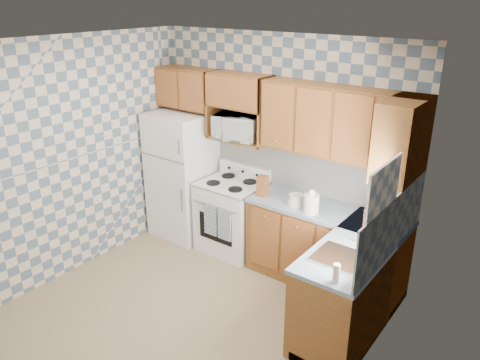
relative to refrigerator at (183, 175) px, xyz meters
The scene contains 30 objects.
floor 1.97m from the refrigerator, 44.43° to the right, with size 3.40×3.40×0.00m, color #806D4F.
back_wall 1.42m from the refrigerator, 15.35° to the left, with size 3.40×0.02×2.70m, color slate.
right_wall 3.27m from the refrigerator, 22.79° to the right, with size 0.02×3.20×2.70m, color slate.
backsplash_back 1.75m from the refrigerator, 11.47° to the left, with size 2.60×0.01×0.56m, color white.
backsplash_right 3.02m from the refrigerator, ahead, with size 0.01×1.60×0.56m, color white.
refrigerator is the anchor object (origin of this frame).
stove_body 0.89m from the refrigerator, ahead, with size 0.76×0.65×0.90m, color white.
cooktop 0.81m from the refrigerator, ahead, with size 0.76×0.65×0.03m, color silver.
backguard 0.87m from the refrigerator, 20.44° to the left, with size 0.76×0.08×0.17m, color white.
dish_towel_left 0.87m from the refrigerator, 23.24° to the right, with size 0.19×0.03×0.40m, color navy.
dish_towel_right 1.06m from the refrigerator, 18.45° to the right, with size 0.19×0.03×0.40m, color navy.
base_cabinets_back 2.14m from the refrigerator, ahead, with size 1.75×0.60×0.88m, color #643110.
base_cabinets_right 2.74m from the refrigerator, ahead, with size 0.60×1.60×0.88m, color #643110.
countertop_back 2.10m from the refrigerator, ahead, with size 1.77×0.63×0.04m, color slate.
countertop_right 2.71m from the refrigerator, ahead, with size 0.63×1.60×0.04m, color slate.
upper_cabinets_back 2.34m from the refrigerator, ahead, with size 1.75×0.33×0.74m, color #643110.
upper_cabinets_fridge 1.15m from the refrigerator, 94.64° to the left, with size 0.82×0.33×0.50m, color #643110.
upper_cabinets_right 2.99m from the refrigerator, ahead, with size 0.33×0.70×0.74m, color #643110.
microwave_shelf 1.02m from the refrigerator, 12.94° to the left, with size 0.80×0.33×0.03m, color #643110.
microwave 1.11m from the refrigerator, 10.97° to the left, with size 0.54×0.37×0.30m, color white.
sink 2.79m from the refrigerator, 16.65° to the right, with size 0.48×0.40×0.03m, color #B7B7BC.
window 3.13m from the refrigerator, 15.12° to the right, with size 0.02×0.66×0.86m, color white.
bottle_0 2.72m from the refrigerator, ahead, with size 0.07×0.07×0.30m, color black.
bottle_1 2.82m from the refrigerator, ahead, with size 0.07×0.07×0.28m, color black.
bottle_2 2.87m from the refrigerator, ahead, with size 0.07×0.07×0.26m, color #652F16.
bottle_3 2.65m from the refrigerator, ahead, with size 0.07×0.07×0.24m, color #652F16.
knife_block 1.34m from the refrigerator, ahead, with size 0.11×0.11×0.24m, color brown.
electric_kettle 2.01m from the refrigerator, ahead, with size 0.16×0.16×0.21m, color white.
food_containers 1.78m from the refrigerator, ahead, with size 0.19×0.19×0.12m, color beige, non-canonical shape.
soap_bottle 3.02m from the refrigerator, 22.68° to the right, with size 0.06×0.06×0.17m, color beige.
Camera 1 is at (2.80, -2.93, 3.09)m, focal length 35.00 mm.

